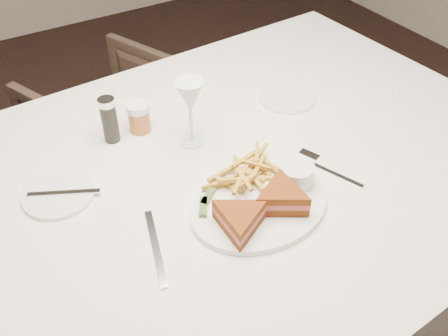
% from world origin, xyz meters
% --- Properties ---
extents(ground, '(5.00, 5.00, 0.00)m').
position_xyz_m(ground, '(0.00, 0.00, 0.00)').
color(ground, black).
rests_on(ground, ground).
extents(table, '(1.71, 1.19, 0.75)m').
position_xyz_m(table, '(0.15, -0.13, 0.38)').
color(table, white).
rests_on(table, ground).
extents(chair_far, '(0.72, 0.70, 0.58)m').
position_xyz_m(chair_far, '(0.23, 0.83, 0.29)').
color(chair_far, '#45352A').
rests_on(chair_far, ground).
extents(table_setting, '(0.83, 0.59, 0.18)m').
position_xyz_m(table_setting, '(0.17, -0.18, 0.79)').
color(table_setting, white).
rests_on(table_setting, table).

